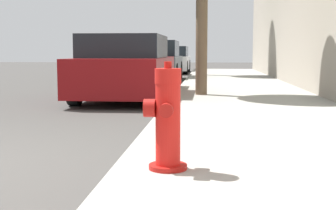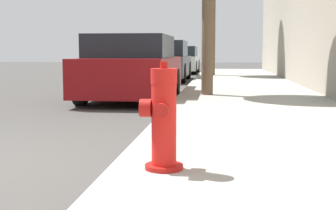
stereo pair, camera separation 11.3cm
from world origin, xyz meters
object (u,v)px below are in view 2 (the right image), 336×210
Objects in this scene: fire_hydrant at (163,120)px; parked_car_far at (180,60)px; parked_car_near at (133,69)px; parked_car_mid at (164,62)px.

parked_car_far is at bearing 94.49° from fire_hydrant.
parked_car_near is at bearing 102.59° from fire_hydrant.
fire_hydrant is at bearing -77.41° from parked_car_near.
parked_car_far reaches higher than fire_hydrant.
parked_car_near is 1.00× the size of parked_car_mid.
parked_car_mid reaches higher than fire_hydrant.
parked_car_near is at bearing -89.86° from parked_car_far.
parked_car_far is (0.08, 5.92, -0.06)m from parked_car_mid.
parked_car_mid reaches higher than parked_car_near.
fire_hydrant is 0.20× the size of parked_car_mid.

